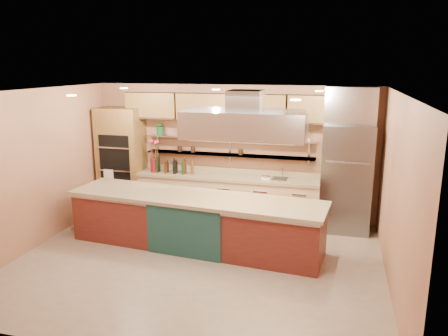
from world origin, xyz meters
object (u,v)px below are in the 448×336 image
(flower_vase, at_px, (154,165))
(copper_kettle, at_px, (181,132))
(refrigerator, at_px, (346,178))
(island, at_px, (195,221))
(green_canister, at_px, (206,133))
(kitchen_scale, at_px, (266,177))

(flower_vase, distance_m, copper_kettle, 0.92)
(refrigerator, height_order, flower_vase, refrigerator)
(island, bearing_deg, refrigerator, 36.09)
(island, height_order, copper_kettle, copper_kettle)
(flower_vase, relative_size, green_canister, 1.84)
(kitchen_scale, bearing_deg, copper_kettle, -176.65)
(island, relative_size, flower_vase, 14.86)
(flower_vase, xyz_separation_m, green_canister, (1.12, 0.22, 0.72))
(refrigerator, relative_size, island, 0.46)
(kitchen_scale, bearing_deg, green_canister, -179.44)
(refrigerator, xyz_separation_m, green_canister, (-2.90, 0.23, 0.75))
(refrigerator, distance_m, flower_vase, 4.01)
(refrigerator, relative_size, flower_vase, 6.90)
(green_canister, bearing_deg, island, -80.03)
(green_canister, bearing_deg, copper_kettle, 180.00)
(refrigerator, bearing_deg, copper_kettle, 176.20)
(copper_kettle, distance_m, green_canister, 0.57)
(refrigerator, height_order, kitchen_scale, refrigerator)
(refrigerator, bearing_deg, kitchen_scale, 179.64)
(copper_kettle, bearing_deg, kitchen_scale, -6.63)
(island, xyz_separation_m, copper_kettle, (-0.88, 1.76, 1.31))
(kitchen_scale, bearing_deg, flower_vase, -170.02)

